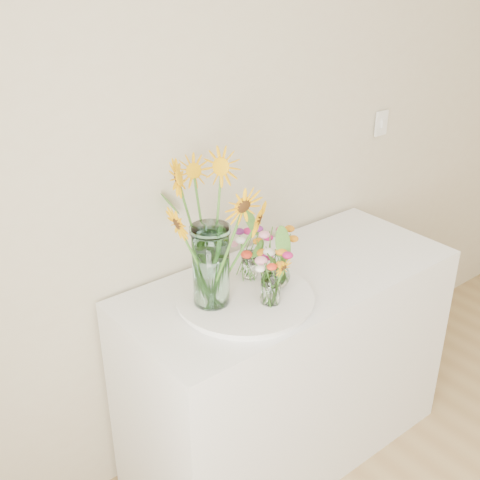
{
  "coord_description": "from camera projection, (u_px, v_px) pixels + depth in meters",
  "views": [
    {
      "loc": [
        -1.66,
        0.45,
        2.08
      ],
      "look_at": [
        -0.51,
        1.88,
        1.17
      ],
      "focal_mm": 45.0,
      "sensor_mm": 36.0,
      "label": 1
    }
  ],
  "objects": [
    {
      "name": "counter",
      "position": [
        288.0,
        366.0,
        2.58
      ],
      "size": [
        1.4,
        0.6,
        0.9
      ],
      "primitive_type": "cube",
      "color": "white",
      "rests_on": "ground_plane"
    },
    {
      "name": "wildflower_posy_a",
      "position": [
        271.0,
        277.0,
        2.1
      ],
      "size": [
        0.19,
        0.19,
        0.21
      ],
      "primitive_type": null,
      "color": "orange",
      "rests_on": "tray"
    },
    {
      "name": "mason_jar",
      "position": [
        211.0,
        266.0,
        2.08
      ],
      "size": [
        0.14,
        0.14,
        0.3
      ],
      "primitive_type": "cylinder",
      "rotation": [
        0.0,
        0.0,
        -0.11
      ],
      "color": "#A9DFD1",
      "rests_on": "tray"
    },
    {
      "name": "wildflower_posy_b",
      "position": [
        277.0,
        258.0,
        2.2
      ],
      "size": [
        0.2,
        0.2,
        0.23
      ],
      "primitive_type": null,
      "color": "orange",
      "rests_on": "tray"
    },
    {
      "name": "tray",
      "position": [
        245.0,
        299.0,
        2.19
      ],
      "size": [
        0.48,
        0.48,
        0.02
      ],
      "primitive_type": "cylinder",
      "color": "white",
      "rests_on": "counter"
    },
    {
      "name": "small_vase_a",
      "position": [
        271.0,
        288.0,
        2.12
      ],
      "size": [
        0.07,
        0.07,
        0.12
      ],
      "primitive_type": "cylinder",
      "rotation": [
        0.0,
        0.0,
        -0.0
      ],
      "color": "white",
      "rests_on": "tray"
    },
    {
      "name": "wildflower_posy_c",
      "position": [
        250.0,
        255.0,
        2.26
      ],
      "size": [
        0.2,
        0.2,
        0.2
      ],
      "primitive_type": null,
      "color": "orange",
      "rests_on": "tray"
    },
    {
      "name": "small_vase_b",
      "position": [
        277.0,
        268.0,
        2.22
      ],
      "size": [
        0.12,
        0.12,
        0.14
      ],
      "primitive_type": null,
      "rotation": [
        0.0,
        0.0,
        0.19
      ],
      "color": "white",
      "rests_on": "tray"
    },
    {
      "name": "small_vase_c",
      "position": [
        250.0,
        265.0,
        2.28
      ],
      "size": [
        0.07,
        0.07,
        0.11
      ],
      "primitive_type": "cylinder",
      "rotation": [
        0.0,
        0.0,
        0.13
      ],
      "color": "white",
      "rests_on": "tray"
    },
    {
      "name": "sunflower_bouquet",
      "position": [
        210.0,
        233.0,
        2.02
      ],
      "size": [
        0.68,
        0.68,
        0.55
      ],
      "primitive_type": null,
      "rotation": [
        0.0,
        0.0,
        -0.11
      ],
      "color": "#F8AC05",
      "rests_on": "tray"
    }
  ]
}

